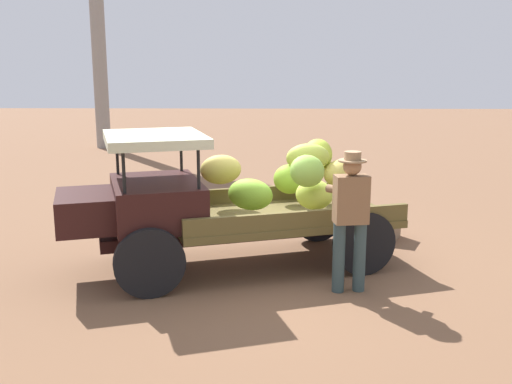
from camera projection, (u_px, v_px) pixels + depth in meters
The scene contains 4 objects.
ground_plane at pixel (265, 265), 8.16m from camera, with size 60.00×60.00×0.00m, color brown.
truck at pixel (220, 202), 7.93m from camera, with size 4.66×2.80×1.87m.
farmer at pixel (350, 213), 7.04m from camera, with size 0.52×0.48×1.73m.
wooden_crate at pixel (386, 224), 9.38m from camera, with size 0.49×0.39×0.47m, color #7B634B.
Camera 1 is at (-0.04, 7.76, 2.73)m, focal length 41.21 mm.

